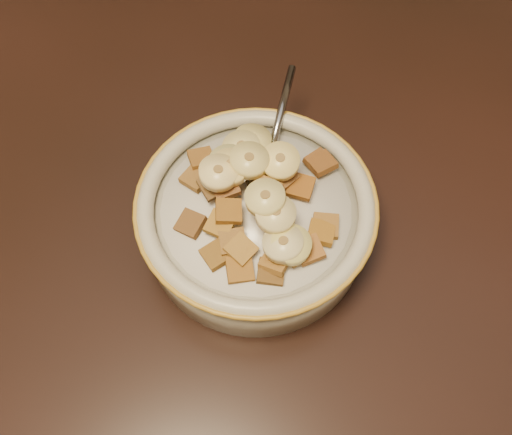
% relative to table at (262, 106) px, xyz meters
% --- Properties ---
extents(floor, '(4.00, 4.50, 0.10)m').
position_rel_table_xyz_m(floor, '(0.00, 0.00, -0.78)').
color(floor, '#422816').
rests_on(floor, ground).
extents(table, '(1.42, 0.92, 0.04)m').
position_rel_table_xyz_m(table, '(0.00, 0.00, 0.00)').
color(table, black).
rests_on(table, floor).
extents(cereal_bowl, '(0.19, 0.19, 0.04)m').
position_rel_table_xyz_m(cereal_bowl, '(0.07, -0.15, 0.04)').
color(cereal_bowl, beige).
rests_on(cereal_bowl, table).
extents(milk, '(0.16, 0.16, 0.00)m').
position_rel_table_xyz_m(milk, '(0.07, -0.15, 0.06)').
color(milk, silver).
rests_on(milk, cereal_bowl).
extents(spoon, '(0.04, 0.05, 0.01)m').
position_rel_table_xyz_m(spoon, '(0.06, -0.12, 0.07)').
color(spoon, gray).
rests_on(spoon, cereal_bowl).
extents(cereal_square_0, '(0.03, 0.03, 0.01)m').
position_rel_table_xyz_m(cereal_square_0, '(0.13, -0.14, 0.07)').
color(cereal_square_0, brown).
rests_on(cereal_square_0, milk).
extents(cereal_square_1, '(0.02, 0.02, 0.01)m').
position_rel_table_xyz_m(cereal_square_1, '(0.11, -0.19, 0.07)').
color(cereal_square_1, olive).
rests_on(cereal_square_1, milk).
extents(cereal_square_2, '(0.03, 0.02, 0.01)m').
position_rel_table_xyz_m(cereal_square_2, '(0.11, -0.17, 0.07)').
color(cereal_square_2, brown).
rests_on(cereal_square_2, milk).
extents(cereal_square_3, '(0.03, 0.03, 0.01)m').
position_rel_table_xyz_m(cereal_square_3, '(0.04, -0.15, 0.08)').
color(cereal_square_3, brown).
rests_on(cereal_square_3, milk).
extents(cereal_square_4, '(0.03, 0.03, 0.01)m').
position_rel_table_xyz_m(cereal_square_4, '(0.03, -0.13, 0.08)').
color(cereal_square_4, brown).
rests_on(cereal_square_4, milk).
extents(cereal_square_5, '(0.03, 0.03, 0.01)m').
position_rel_table_xyz_m(cereal_square_5, '(0.07, -0.19, 0.08)').
color(cereal_square_5, '#9A6329').
rests_on(cereal_square_5, milk).
extents(cereal_square_6, '(0.03, 0.03, 0.01)m').
position_rel_table_xyz_m(cereal_square_6, '(0.03, -0.15, 0.08)').
color(cereal_square_6, brown).
rests_on(cereal_square_6, milk).
extents(cereal_square_7, '(0.03, 0.03, 0.01)m').
position_rel_table_xyz_m(cereal_square_7, '(0.06, -0.17, 0.08)').
color(cereal_square_7, '#985A19').
rests_on(cereal_square_7, milk).
extents(cereal_square_8, '(0.02, 0.02, 0.01)m').
position_rel_table_xyz_m(cereal_square_8, '(0.07, -0.14, 0.09)').
color(cereal_square_8, olive).
rests_on(cereal_square_8, milk).
extents(cereal_square_9, '(0.03, 0.03, 0.01)m').
position_rel_table_xyz_m(cereal_square_9, '(0.12, -0.17, 0.07)').
color(cereal_square_9, '#92602F').
rests_on(cereal_square_9, milk).
extents(cereal_square_10, '(0.03, 0.03, 0.01)m').
position_rel_table_xyz_m(cereal_square_10, '(0.08, -0.20, 0.07)').
color(cereal_square_10, brown).
rests_on(cereal_square_10, milk).
extents(cereal_square_11, '(0.03, 0.03, 0.01)m').
position_rel_table_xyz_m(cereal_square_11, '(0.11, -0.20, 0.07)').
color(cereal_square_11, brown).
rests_on(cereal_square_11, milk).
extents(cereal_square_12, '(0.02, 0.02, 0.01)m').
position_rel_table_xyz_m(cereal_square_12, '(0.05, -0.18, 0.08)').
color(cereal_square_12, '#976318').
rests_on(cereal_square_12, milk).
extents(cereal_square_13, '(0.03, 0.03, 0.01)m').
position_rel_table_xyz_m(cereal_square_13, '(0.10, -0.09, 0.07)').
color(cereal_square_13, brown).
rests_on(cereal_square_13, milk).
extents(cereal_square_14, '(0.03, 0.03, 0.01)m').
position_rel_table_xyz_m(cereal_square_14, '(0.06, -0.12, 0.08)').
color(cereal_square_14, brown).
rests_on(cereal_square_14, milk).
extents(cereal_square_15, '(0.02, 0.02, 0.01)m').
position_rel_table_xyz_m(cereal_square_15, '(0.10, -0.12, 0.08)').
color(cereal_square_15, brown).
rests_on(cereal_square_15, milk).
extents(cereal_square_16, '(0.02, 0.02, 0.01)m').
position_rel_table_xyz_m(cereal_square_16, '(0.01, -0.15, 0.07)').
color(cereal_square_16, brown).
rests_on(cereal_square_16, milk).
extents(cereal_square_17, '(0.03, 0.03, 0.01)m').
position_rel_table_xyz_m(cereal_square_17, '(0.12, -0.17, 0.07)').
color(cereal_square_17, brown).
rests_on(cereal_square_17, milk).
extents(cereal_square_18, '(0.03, 0.03, 0.01)m').
position_rel_table_xyz_m(cereal_square_18, '(0.08, -0.12, 0.08)').
color(cereal_square_18, brown).
rests_on(cereal_square_18, milk).
extents(cereal_square_19, '(0.02, 0.02, 0.01)m').
position_rel_table_xyz_m(cereal_square_19, '(0.13, -0.15, 0.07)').
color(cereal_square_19, '#96611C').
rests_on(cereal_square_19, milk).
extents(cereal_square_20, '(0.03, 0.03, 0.01)m').
position_rel_table_xyz_m(cereal_square_20, '(0.06, -0.20, 0.07)').
color(cereal_square_20, brown).
rests_on(cereal_square_20, milk).
extents(cereal_square_21, '(0.03, 0.03, 0.01)m').
position_rel_table_xyz_m(cereal_square_21, '(0.10, -0.09, 0.07)').
color(cereal_square_21, brown).
rests_on(cereal_square_21, milk).
extents(cereal_square_22, '(0.02, 0.02, 0.01)m').
position_rel_table_xyz_m(cereal_square_22, '(0.08, -0.19, 0.08)').
color(cereal_square_22, olive).
rests_on(cereal_square_22, milk).
extents(cereal_square_23, '(0.02, 0.02, 0.01)m').
position_rel_table_xyz_m(cereal_square_23, '(0.06, -0.12, 0.08)').
color(cereal_square_23, '#976224').
rests_on(cereal_square_23, milk).
extents(cereal_square_24, '(0.02, 0.02, 0.01)m').
position_rel_table_xyz_m(cereal_square_24, '(0.03, -0.19, 0.07)').
color(cereal_square_24, brown).
rests_on(cereal_square_24, milk).
extents(cereal_square_25, '(0.03, 0.03, 0.01)m').
position_rel_table_xyz_m(cereal_square_25, '(0.01, -0.13, 0.07)').
color(cereal_square_25, brown).
rests_on(cereal_square_25, milk).
extents(banana_slice_0, '(0.04, 0.04, 0.01)m').
position_rel_table_xyz_m(banana_slice_0, '(0.11, -0.18, 0.08)').
color(banana_slice_0, '#FFEDA9').
rests_on(banana_slice_0, milk).
extents(banana_slice_1, '(0.04, 0.04, 0.01)m').
position_rel_table_xyz_m(banana_slice_1, '(0.04, -0.12, 0.09)').
color(banana_slice_1, '#FFF29A').
rests_on(banana_slice_1, milk).
extents(banana_slice_2, '(0.04, 0.04, 0.01)m').
position_rel_table_xyz_m(banana_slice_2, '(0.05, -0.13, 0.10)').
color(banana_slice_2, '#FFDC83').
rests_on(banana_slice_2, milk).
extents(banana_slice_3, '(0.03, 0.03, 0.01)m').
position_rel_table_xyz_m(banana_slice_3, '(0.09, -0.16, 0.09)').
color(banana_slice_3, '#F8E392').
rests_on(banana_slice_3, milk).
extents(banana_slice_4, '(0.04, 0.04, 0.01)m').
position_rel_table_xyz_m(banana_slice_4, '(0.04, -0.10, 0.09)').
color(banana_slice_4, '#D2B97B').
rests_on(banana_slice_4, milk).
extents(banana_slice_5, '(0.04, 0.04, 0.02)m').
position_rel_table_xyz_m(banana_slice_5, '(0.07, -0.12, 0.10)').
color(banana_slice_5, '#FAEA85').
rests_on(banana_slice_5, milk).
extents(banana_slice_6, '(0.04, 0.04, 0.01)m').
position_rel_table_xyz_m(banana_slice_6, '(0.08, -0.15, 0.10)').
color(banana_slice_6, '#FFF398').
rests_on(banana_slice_6, milk).
extents(banana_slice_7, '(0.04, 0.04, 0.01)m').
position_rel_table_xyz_m(banana_slice_7, '(0.04, -0.14, 0.09)').
color(banana_slice_7, '#FFE187').
rests_on(banana_slice_7, milk).
extents(banana_slice_8, '(0.04, 0.04, 0.01)m').
position_rel_table_xyz_m(banana_slice_8, '(0.04, -0.15, 0.10)').
color(banana_slice_8, '#E5CE89').
rests_on(banana_slice_8, milk).
extents(banana_slice_9, '(0.04, 0.04, 0.01)m').
position_rel_table_xyz_m(banana_slice_9, '(0.11, -0.17, 0.08)').
color(banana_slice_9, '#FFF07A').
rests_on(banana_slice_9, milk).
extents(banana_slice_10, '(0.03, 0.03, 0.01)m').
position_rel_table_xyz_m(banana_slice_10, '(0.04, -0.14, 0.09)').
color(banana_slice_10, '#FCF0A9').
rests_on(banana_slice_10, milk).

